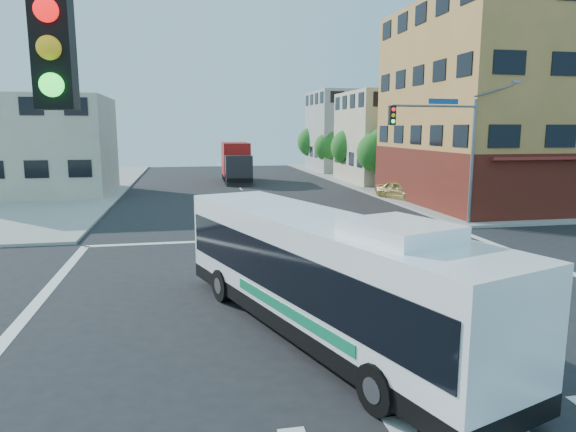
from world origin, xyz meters
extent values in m
plane|color=black|center=(0.00, 0.00, 0.00)|extent=(120.00, 120.00, 0.00)
cube|color=gray|center=(35.00, 35.00, 0.07)|extent=(50.00, 50.00, 0.15)
cube|color=#C38546|center=(20.00, 18.50, 7.00)|extent=(18.00, 15.00, 14.00)
cube|color=#581914|center=(20.00, 18.50, 2.00)|extent=(18.09, 15.08, 4.00)
cube|color=beige|center=(17.00, 34.00, 4.50)|extent=(12.00, 10.00, 9.00)
cube|color=#9F9F9A|center=(17.00, 48.00, 5.00)|extent=(12.00, 10.00, 10.00)
cube|color=beige|center=(-17.00, 30.00, 4.00)|extent=(12.00, 10.00, 8.00)
cylinder|color=slate|center=(10.80, 10.80, 3.50)|extent=(0.18, 0.18, 7.00)
cylinder|color=slate|center=(8.30, 10.55, 6.60)|extent=(5.01, 0.62, 0.12)
cube|color=black|center=(5.80, 10.30, 6.10)|extent=(0.32, 0.30, 1.00)
sphere|color=#FF0C0C|center=(5.80, 10.13, 6.40)|extent=(0.20, 0.20, 0.20)
sphere|color=yellow|center=(5.80, 10.13, 6.10)|extent=(0.20, 0.20, 0.20)
sphere|color=#19FF33|center=(5.80, 10.13, 5.80)|extent=(0.20, 0.20, 0.20)
cube|color=#154A91|center=(8.80, 10.60, 6.85)|extent=(1.80, 0.22, 0.28)
cube|color=gray|center=(13.30, 11.05, 8.00)|extent=(0.50, 0.22, 0.14)
cube|color=black|center=(-5.80, -10.30, 6.10)|extent=(0.32, 0.30, 1.00)
sphere|color=#FF0C0C|center=(-5.80, -10.47, 6.40)|extent=(0.20, 0.20, 0.20)
sphere|color=yellow|center=(-5.80, -10.47, 6.10)|extent=(0.20, 0.20, 0.20)
sphere|color=#19FF33|center=(-5.80, -10.47, 5.80)|extent=(0.20, 0.20, 0.20)
cylinder|color=#3C2316|center=(11.80, 28.00, 0.96)|extent=(0.28, 0.28, 1.92)
sphere|color=#205E1A|center=(11.80, 28.00, 3.37)|extent=(3.60, 3.60, 3.60)
sphere|color=#205E1A|center=(12.20, 27.70, 4.27)|extent=(2.52, 2.52, 2.52)
cylinder|color=#3C2316|center=(11.80, 36.00, 1.00)|extent=(0.28, 0.28, 1.99)
sphere|color=#205E1A|center=(11.80, 36.00, 3.51)|extent=(3.80, 3.80, 3.80)
sphere|color=#205E1A|center=(12.20, 35.70, 4.46)|extent=(2.66, 2.66, 2.66)
cylinder|color=#3C2316|center=(11.80, 44.00, 0.94)|extent=(0.28, 0.28, 1.89)
sphere|color=#205E1A|center=(11.80, 44.00, 3.25)|extent=(3.40, 3.40, 3.40)
sphere|color=#205E1A|center=(12.20, 43.70, 4.10)|extent=(2.38, 2.38, 2.38)
cylinder|color=#3C2316|center=(11.80, 52.00, 1.01)|extent=(0.28, 0.28, 2.03)
sphere|color=#205E1A|center=(11.80, 52.00, 3.63)|extent=(4.00, 4.00, 4.00)
sphere|color=#205E1A|center=(12.20, 51.70, 4.63)|extent=(2.80, 2.80, 2.80)
cube|color=black|center=(-1.38, -2.60, 0.54)|extent=(6.28, 12.07, 0.45)
cube|color=white|center=(-1.38, -2.60, 1.76)|extent=(6.26, 12.04, 2.82)
cube|color=black|center=(-1.38, -2.60, 1.93)|extent=(6.19, 11.72, 1.24)
cube|color=black|center=(-3.30, 2.95, 1.83)|extent=(2.21, 0.81, 1.34)
cube|color=#E5590C|center=(-3.31, 2.98, 2.82)|extent=(1.80, 0.66, 0.28)
cube|color=white|center=(-1.38, -2.60, 3.11)|extent=(6.13, 11.80, 0.12)
cube|color=white|center=(-0.42, -5.41, 3.34)|extent=(2.38, 2.63, 0.36)
cube|color=#107B4F|center=(-2.43, -3.49, 1.04)|extent=(1.80, 5.15, 0.28)
cube|color=#107B4F|center=(-0.02, -2.66, 1.04)|extent=(1.80, 5.15, 0.28)
cylinder|color=black|center=(-3.74, 0.60, 0.51)|extent=(0.62, 1.07, 1.03)
cylinder|color=#99999E|center=(-3.87, 0.55, 0.51)|extent=(0.21, 0.50, 0.51)
cylinder|color=black|center=(-1.51, 1.37, 0.51)|extent=(0.62, 1.07, 1.03)
cylinder|color=#99999E|center=(-1.38, 1.42, 0.51)|extent=(0.21, 0.50, 0.51)
cylinder|color=black|center=(-1.26, -6.58, 0.51)|extent=(0.62, 1.07, 1.03)
cylinder|color=#99999E|center=(-1.39, -6.62, 0.51)|extent=(0.21, 0.50, 0.51)
cylinder|color=black|center=(0.97, -5.81, 0.51)|extent=(0.62, 1.07, 1.03)
cylinder|color=#99999E|center=(1.10, -5.76, 0.51)|extent=(0.21, 0.50, 0.51)
cube|color=black|center=(0.15, 34.33, 1.44)|extent=(2.60, 2.49, 2.87)
cube|color=black|center=(0.13, 33.28, 1.88)|extent=(2.32, 0.14, 1.10)
cube|color=#A41311|center=(0.25, 38.53, 2.32)|extent=(2.79, 6.24, 3.31)
cube|color=black|center=(0.22, 37.20, 0.61)|extent=(2.63, 8.89, 0.33)
cylinder|color=black|center=(-1.00, 34.58, 0.55)|extent=(0.33, 1.11, 1.10)
cylinder|color=black|center=(1.31, 34.53, 0.55)|extent=(0.33, 1.11, 1.10)
cylinder|color=black|center=(-0.93, 37.78, 0.55)|extent=(0.33, 1.11, 1.10)
cylinder|color=black|center=(1.39, 37.73, 0.55)|extent=(0.33, 1.11, 1.10)
cylinder|color=black|center=(-0.87, 40.54, 0.55)|extent=(0.33, 1.11, 1.10)
cylinder|color=black|center=(1.45, 40.49, 0.55)|extent=(0.33, 1.11, 1.10)
imported|color=tan|center=(11.29, 21.19, 0.74)|extent=(3.23, 4.70, 1.48)
camera|label=1|loc=(-4.70, -15.20, 5.44)|focal=32.00mm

